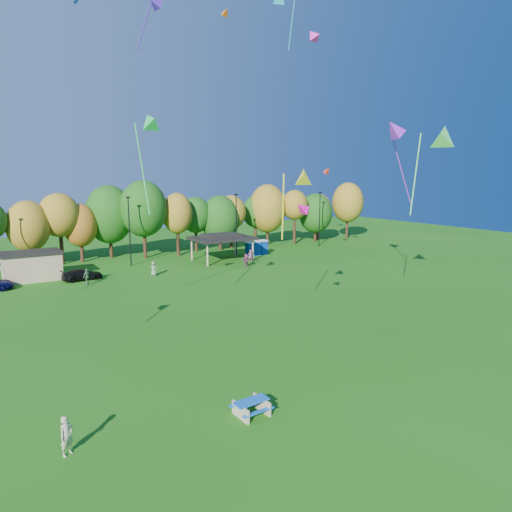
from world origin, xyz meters
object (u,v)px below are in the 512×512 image
car_d (82,275)px  kite_flyer (67,436)px  porta_potties (257,248)px  picnic_table (251,406)px

car_d → kite_flyer: bearing=163.0°
porta_potties → kite_flyer: porta_potties is taller
porta_potties → picnic_table: bearing=-122.5°
kite_flyer → car_d: (7.55, 34.17, -0.23)m
kite_flyer → car_d: size_ratio=0.40×
porta_potties → car_d: (-25.62, -3.41, -0.45)m
porta_potties → car_d: bearing=-172.4°
porta_potties → picnic_table: (-24.77, -38.95, -0.65)m
picnic_table → car_d: bearing=88.4°
kite_flyer → car_d: bearing=46.2°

